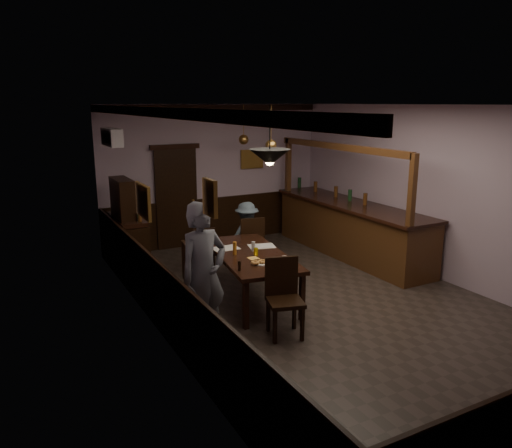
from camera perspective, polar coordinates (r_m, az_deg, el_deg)
room at (r=7.48m, az=7.52°, el=1.77°), size 5.01×8.01×3.01m
dining_table at (r=7.80m, az=-0.61°, el=-3.79°), size 1.32×2.32×0.75m
chair_far_left at (r=8.91m, az=-6.02°, el=-2.91°), size 0.45×0.45×0.90m
chair_far_right at (r=9.12m, az=-0.55°, el=-2.00°), size 0.54×0.54×1.02m
chair_near at (r=6.68m, az=3.16°, el=-7.92°), size 0.56×0.56×1.04m
chair_side at (r=7.41m, az=-7.00°, el=-5.74°), size 0.52×0.52×1.05m
person_standing at (r=6.31m, az=-6.01°, el=-5.83°), size 0.77×0.61×1.86m
person_seated_left at (r=9.15m, az=-6.42°, el=-2.09°), size 0.56×0.44×1.10m
person_seated_right at (r=9.37m, az=-1.06°, el=-1.20°), size 0.81×0.49×1.24m
newspaper_left at (r=8.03m, az=-3.51°, el=-2.79°), size 0.42×0.30×0.01m
newspaper_right at (r=8.13m, az=0.65°, el=-2.56°), size 0.48×0.40×0.01m
napkin at (r=7.53m, az=-0.31°, el=-3.92°), size 0.17×0.17×0.00m
saucer at (r=7.41m, az=3.18°, el=-4.19°), size 0.15×0.15×0.01m
coffee_cup at (r=7.36m, az=3.28°, el=-3.96°), size 0.09×0.09×0.07m
pastry_plate at (r=7.26m, az=0.65°, el=-4.53°), size 0.22×0.22×0.01m
pastry_ring_a at (r=7.21m, az=-0.10°, el=-4.44°), size 0.13×0.13×0.04m
pastry_ring_b at (r=7.26m, az=0.74°, el=-4.30°), size 0.13×0.13×0.04m
soda_can at (r=7.64m, az=-0.01°, el=-3.19°), size 0.07×0.07×0.12m
beer_glass at (r=7.69m, az=-2.45°, el=-2.78°), size 0.06×0.06×0.20m
water_glass at (r=7.87m, az=-0.30°, el=-2.57°), size 0.06×0.06×0.15m
pepper_mill at (r=6.97m, az=-1.90°, el=-4.79°), size 0.04×0.04×0.14m
sideboard at (r=9.42m, az=-14.51°, el=-1.13°), size 0.46×1.30×1.71m
bar_counter at (r=10.24m, az=10.71°, el=-0.39°), size 0.94×4.05×2.27m
door_back at (r=10.64m, az=-9.07°, el=2.82°), size 0.90×0.06×2.10m
ac_unit at (r=9.06m, az=-16.16°, el=9.51°), size 0.20×0.85×0.30m
picture_left_small at (r=4.79m, az=-5.29°, el=3.01°), size 0.04×0.28×0.36m
picture_left_large at (r=7.11m, az=-12.77°, el=2.57°), size 0.04×0.62×0.48m
picture_back at (r=11.24m, az=-0.46°, el=7.44°), size 0.55×0.04×0.42m
pendant_iron at (r=6.72m, az=1.58°, el=7.62°), size 0.56×0.56×0.79m
pendant_brass_mid at (r=8.84m, az=1.73°, el=8.96°), size 0.20×0.20×0.81m
pendant_brass_far at (r=10.22m, az=-1.42°, el=9.61°), size 0.20×0.20×0.81m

